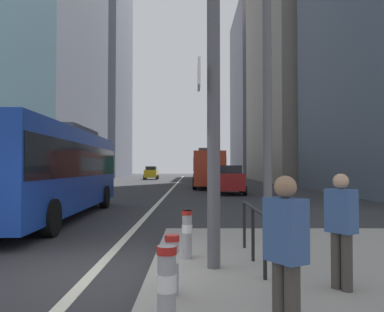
# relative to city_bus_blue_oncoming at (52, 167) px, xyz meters

# --- Properties ---
(ground_plane) EXTENTS (160.00, 160.00, 0.00)m
(ground_plane) POSITION_rel_city_bus_blue_oncoming_xyz_m (3.30, 12.92, -1.84)
(ground_plane) COLOR #303033
(lane_centre_line) EXTENTS (0.20, 80.00, 0.01)m
(lane_centre_line) POSITION_rel_city_bus_blue_oncoming_xyz_m (3.30, 22.92, -1.83)
(lane_centre_line) COLOR beige
(lane_centre_line) RESTS_ON ground
(office_tower_left_mid) EXTENTS (10.06, 22.54, 38.14)m
(office_tower_left_mid) POSITION_rel_city_bus_blue_oncoming_xyz_m (-12.70, 32.95, 17.23)
(office_tower_left_mid) COLOR slate
(office_tower_left_mid) RESTS_ON ground
(office_tower_left_far) EXTENTS (10.03, 18.11, 50.09)m
(office_tower_left_far) POSITION_rel_city_bus_blue_oncoming_xyz_m (-12.70, 59.21, 23.21)
(office_tower_left_far) COLOR slate
(office_tower_left_far) RESTS_ON ground
(office_tower_right_far) EXTENTS (13.42, 21.83, 32.48)m
(office_tower_right_far) POSITION_rel_city_bus_blue_oncoming_xyz_m (20.30, 62.17, 14.40)
(office_tower_right_far) COLOR gray
(office_tower_right_far) RESTS_ON ground
(city_bus_blue_oncoming) EXTENTS (2.93, 11.26, 3.40)m
(city_bus_blue_oncoming) POSITION_rel_city_bus_blue_oncoming_xyz_m (0.00, 0.00, 0.00)
(city_bus_blue_oncoming) COLOR #14389E
(city_bus_blue_oncoming) RESTS_ON ground
(city_bus_red_receding) EXTENTS (2.85, 11.66, 3.40)m
(city_bus_red_receding) POSITION_rel_city_bus_blue_oncoming_xyz_m (6.48, 21.53, 0.00)
(city_bus_red_receding) COLOR red
(city_bus_red_receding) RESTS_ON ground
(city_bus_red_distant) EXTENTS (2.92, 11.00, 3.40)m
(city_bus_red_distant) POSITION_rel_city_bus_blue_oncoming_xyz_m (6.63, 41.69, -0.00)
(city_bus_red_distant) COLOR #198456
(city_bus_red_distant) RESTS_ON ground
(car_oncoming_mid) EXTENTS (2.09, 4.10, 1.94)m
(car_oncoming_mid) POSITION_rel_city_bus_blue_oncoming_xyz_m (-1.08, 43.89, -0.85)
(car_oncoming_mid) COLOR gold
(car_oncoming_mid) RESTS_ON ground
(car_receding_near) EXTENTS (2.12, 4.18, 1.94)m
(car_receding_near) POSITION_rel_city_bus_blue_oncoming_xyz_m (7.51, 12.43, -0.85)
(car_receding_near) COLOR maroon
(car_receding_near) RESTS_ON ground
(traffic_signal_gantry) EXTENTS (6.42, 0.65, 6.00)m
(traffic_signal_gantry) POSITION_rel_city_bus_blue_oncoming_xyz_m (3.22, -7.25, 2.29)
(traffic_signal_gantry) COLOR #515156
(traffic_signal_gantry) RESTS_ON median_island
(street_lamp_post) EXTENTS (5.50, 0.32, 8.00)m
(street_lamp_post) POSITION_rel_city_bus_blue_oncoming_xyz_m (6.74, -4.87, 3.45)
(street_lamp_post) COLOR #56565B
(street_lamp_post) RESTS_ON median_island
(bollard_left) EXTENTS (0.20, 0.20, 0.92)m
(bollard_left) POSITION_rel_city_bus_blue_oncoming_xyz_m (4.76, -10.00, -1.17)
(bollard_left) COLOR #99999E
(bollard_left) RESTS_ON median_island
(bollard_right) EXTENTS (0.20, 0.20, 0.78)m
(bollard_right) POSITION_rel_city_bus_blue_oncoming_xyz_m (4.74, -8.57, -1.25)
(bollard_right) COLOR #99999E
(bollard_right) RESTS_ON median_island
(bollard_back) EXTENTS (0.20, 0.20, 0.88)m
(bollard_back) POSITION_rel_city_bus_blue_oncoming_xyz_m (4.91, -6.57, -1.20)
(bollard_back) COLOR #99999E
(bollard_back) RESTS_ON median_island
(pedestrian_railing) EXTENTS (0.06, 3.48, 0.98)m
(pedestrian_railing) POSITION_rel_city_bus_blue_oncoming_xyz_m (6.10, -7.34, -0.99)
(pedestrian_railing) COLOR black
(pedestrian_railing) RESTS_ON median_island
(pedestrian_waiting) EXTENTS (0.42, 0.45, 1.59)m
(pedestrian_waiting) POSITION_rel_city_bus_blue_oncoming_xyz_m (7.06, -8.39, -0.81)
(pedestrian_waiting) COLOR #423D38
(pedestrian_waiting) RESTS_ON median_island
(pedestrian_walking) EXTENTS (0.40, 0.45, 1.60)m
(pedestrian_walking) POSITION_rel_city_bus_blue_oncoming_xyz_m (5.89, -10.04, -0.81)
(pedestrian_walking) COLOR #423D38
(pedestrian_walking) RESTS_ON median_island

